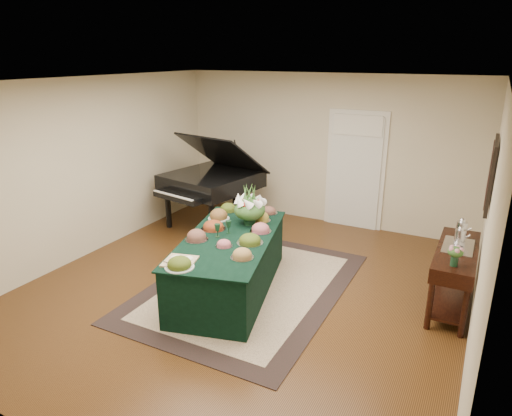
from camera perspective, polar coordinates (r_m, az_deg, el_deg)
The scene contains 14 objects.
ground at distance 6.27m, azimuth -1.28°, elevation -9.92°, with size 6.00×6.00×0.00m, color black.
area_rug at distance 6.29m, azimuth -0.93°, elevation -9.73°, with size 2.39×3.35×0.01m.
kitchen_doorway at distance 8.30m, azimuth 12.29°, elevation 4.46°, with size 1.05×0.07×2.10m.
buffet_table at distance 6.04m, azimuth -3.33°, elevation -6.99°, with size 1.61×2.48×0.77m.
food_platters at distance 6.06m, azimuth -3.16°, elevation -2.49°, with size 1.27×2.37×0.12m.
cutting_board at distance 5.26m, azimuth -9.45°, elevation -6.29°, with size 0.42×0.42×0.10m.
green_goblets at distance 5.92m, azimuth -4.15°, elevation -2.58°, with size 0.14×0.25×0.18m.
floral_centerpiece at distance 6.23m, azimuth -0.81°, elevation 0.29°, with size 0.45×0.45×0.45m.
grand_piano at distance 8.23m, azimuth -5.61°, elevation 3.47°, with size 1.73×1.87×1.71m.
wicker_basket at distance 7.77m, azimuth -2.07°, elevation -2.89°, with size 0.46×0.46×0.29m, color olive.
mahogany_sideboard at distance 6.03m, azimuth 23.67°, elevation -6.26°, with size 0.45×1.43×0.80m.
tea_service at distance 6.08m, azimuth 24.16°, elevation -3.10°, with size 0.34×0.58×0.30m.
pink_bouquet at distance 5.43m, azimuth 23.67°, elevation -5.13°, with size 0.19×0.19×0.24m.
wall_painting at distance 5.68m, azimuth 27.35°, elevation 3.84°, with size 0.05×0.95×0.75m.
Camera 1 is at (2.65, -4.82, 3.00)m, focal length 32.00 mm.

